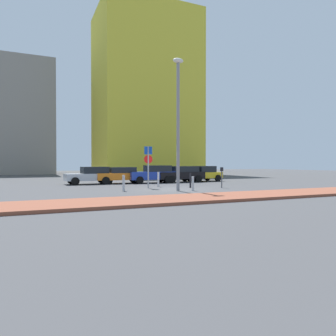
{
  "coord_description": "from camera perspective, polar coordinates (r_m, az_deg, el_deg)",
  "views": [
    {
      "loc": [
        -8.75,
        -19.02,
        1.74
      ],
      "look_at": [
        0.67,
        2.33,
        1.4
      ],
      "focal_mm": 33.35,
      "sensor_mm": 36.0,
      "label": 1
    }
  ],
  "objects": [
    {
      "name": "traffic_bollard_mid",
      "position": [
        19.96,
        4.55,
        -2.83
      ],
      "size": [
        0.15,
        0.15,
        0.92
      ],
      "primitive_type": "cylinder",
      "color": "#B7B7BC",
      "rests_on": "ground"
    },
    {
      "name": "parking_sign_post",
      "position": [
        22.03,
        -3.64,
        1.17
      ],
      "size": [
        0.59,
        0.16,
        2.96
      ],
      "color": "gray",
      "rests_on": "ground"
    },
    {
      "name": "parked_car_black",
      "position": [
        28.96,
        2.33,
        -1.05
      ],
      "size": [
        4.58,
        1.97,
        1.49
      ],
      "color": "black",
      "rests_on": "ground"
    },
    {
      "name": "building_under_construction",
      "position": [
        58.25,
        -26.1,
        8.15
      ],
      "size": [
        12.01,
        10.64,
        18.5
      ],
      "primitive_type": "cube",
      "color": "gray",
      "rests_on": "ground"
    },
    {
      "name": "ground_plane",
      "position": [
        21.01,
        0.89,
        -3.91
      ],
      "size": [
        120.0,
        120.0,
        0.0
      ],
      "primitive_type": "plane",
      "color": "#424244"
    },
    {
      "name": "parked_car_yellow",
      "position": [
        30.52,
        6.25,
        -1.02
      ],
      "size": [
        4.03,
        2.23,
        1.49
      ],
      "color": "gold",
      "rests_on": "ground"
    },
    {
      "name": "parking_meter",
      "position": [
        22.45,
        9.79,
        -1.19
      ],
      "size": [
        0.18,
        0.14,
        1.47
      ],
      "color": "#4C4C51",
      "rests_on": "ground"
    },
    {
      "name": "parked_car_blue",
      "position": [
        27.95,
        -2.56,
        -1.08
      ],
      "size": [
        4.45,
        1.98,
        1.57
      ],
      "color": "#1E389E",
      "rests_on": "ground"
    },
    {
      "name": "traffic_bollard_near",
      "position": [
        23.32,
        -1.78,
        -2.09
      ],
      "size": [
        0.15,
        0.15,
        1.1
      ],
      "primitive_type": "cylinder",
      "color": "#B7B7BC",
      "rests_on": "ground"
    },
    {
      "name": "traffic_bollard_far",
      "position": [
        19.83,
        -8.11,
        -2.74
      ],
      "size": [
        0.16,
        0.16,
        1.01
      ],
      "primitive_type": "cylinder",
      "color": "#B7B7BC",
      "rests_on": "ground"
    },
    {
      "name": "traffic_bollard_edge",
      "position": [
        22.35,
        4.11,
        -2.28
      ],
      "size": [
        0.12,
        0.12,
        1.05
      ],
      "primitive_type": "cylinder",
      "color": "black",
      "rests_on": "ground"
    },
    {
      "name": "parked_car_silver",
      "position": [
        27.0,
        -13.85,
        -1.26
      ],
      "size": [
        4.13,
        2.16,
        1.46
      ],
      "color": "#B7BABF",
      "rests_on": "ground"
    },
    {
      "name": "parked_car_orange",
      "position": [
        27.5,
        -8.67,
        -1.23
      ],
      "size": [
        4.25,
        1.99,
        1.42
      ],
      "color": "orange",
      "rests_on": "ground"
    },
    {
      "name": "sidewalk_brick",
      "position": [
        15.86,
        9.86,
        -5.22
      ],
      "size": [
        40.0,
        3.18,
        0.14
      ],
      "primitive_type": "cube",
      "color": "brown",
      "rests_on": "ground"
    },
    {
      "name": "street_lamp",
      "position": [
        19.88,
        1.85,
        9.74
      ],
      "size": [
        0.7,
        0.36,
        8.35
      ],
      "color": "gray",
      "rests_on": "ground"
    },
    {
      "name": "building_colorful_midrise",
      "position": [
        56.59,
        -4.09,
        13.34
      ],
      "size": [
        16.67,
        13.18,
        28.0
      ],
      "primitive_type": "cube",
      "color": "gold",
      "rests_on": "ground"
    }
  ]
}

